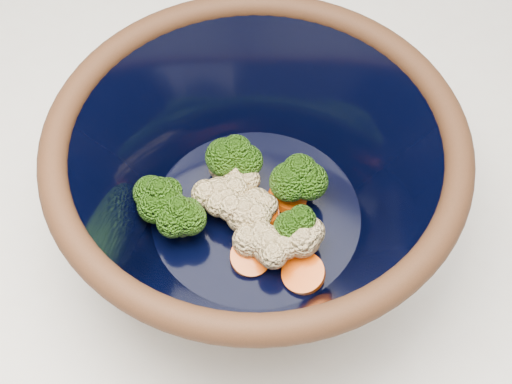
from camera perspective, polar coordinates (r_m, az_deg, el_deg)
mixing_bowl at (r=0.53m, az=0.00°, el=0.77°), size 0.30×0.30×0.13m
vegetable_pile at (r=0.55m, az=-0.84°, el=-0.60°), size 0.15×0.12×0.05m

